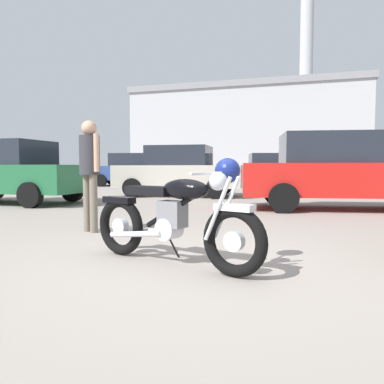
{
  "coord_description": "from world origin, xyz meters",
  "views": [
    {
      "loc": [
        0.72,
        -3.66,
        0.97
      ],
      "look_at": [
        -0.32,
        0.95,
        0.66
      ],
      "focal_mm": 35.26,
      "sensor_mm": 36.0,
      "label": 1
    }
  ],
  "objects_px": {
    "red_hatchback_near": "(352,168)",
    "white_estate_far": "(132,170)",
    "silver_sedan_mid": "(180,171)",
    "blue_hatchback_right": "(270,170)",
    "vintage_motorcycle": "(177,216)",
    "bystander": "(90,164)",
    "pale_sedan_back": "(10,172)"
  },
  "relations": [
    {
      "from": "vintage_motorcycle",
      "to": "silver_sedan_mid",
      "type": "xyz_separation_m",
      "value": [
        -2.21,
        8.62,
        0.34
      ]
    },
    {
      "from": "silver_sedan_mid",
      "to": "white_estate_far",
      "type": "bearing_deg",
      "value": 123.44
    },
    {
      "from": "blue_hatchback_right",
      "to": "red_hatchback_near",
      "type": "bearing_deg",
      "value": 90.26
    },
    {
      "from": "blue_hatchback_right",
      "to": "pale_sedan_back",
      "type": "bearing_deg",
      "value": 48.06
    },
    {
      "from": "silver_sedan_mid",
      "to": "pale_sedan_back",
      "type": "xyz_separation_m",
      "value": [
        -3.84,
        -3.39,
        0.0
      ]
    },
    {
      "from": "pale_sedan_back",
      "to": "white_estate_far",
      "type": "distance_m",
      "value": 9.51
    },
    {
      "from": "bystander",
      "to": "pale_sedan_back",
      "type": "distance_m",
      "value": 5.64
    },
    {
      "from": "white_estate_far",
      "to": "red_hatchback_near",
      "type": "bearing_deg",
      "value": 128.73
    },
    {
      "from": "bystander",
      "to": "red_hatchback_near",
      "type": "distance_m",
      "value": 5.97
    },
    {
      "from": "red_hatchback_near",
      "to": "blue_hatchback_right",
      "type": "height_order",
      "value": "red_hatchback_near"
    },
    {
      "from": "bystander",
      "to": "blue_hatchback_right",
      "type": "relative_size",
      "value": 0.37
    },
    {
      "from": "silver_sedan_mid",
      "to": "white_estate_far",
      "type": "height_order",
      "value": "same"
    },
    {
      "from": "white_estate_far",
      "to": "silver_sedan_mid",
      "type": "bearing_deg",
      "value": 118.25
    },
    {
      "from": "vintage_motorcycle",
      "to": "silver_sedan_mid",
      "type": "bearing_deg",
      "value": 127.84
    },
    {
      "from": "red_hatchback_near",
      "to": "white_estate_far",
      "type": "bearing_deg",
      "value": -50.77
    },
    {
      "from": "red_hatchback_near",
      "to": "white_estate_far",
      "type": "relative_size",
      "value": 1.11
    },
    {
      "from": "vintage_motorcycle",
      "to": "blue_hatchback_right",
      "type": "xyz_separation_m",
      "value": [
        0.6,
        16.16,
        0.34
      ]
    },
    {
      "from": "silver_sedan_mid",
      "to": "white_estate_far",
      "type": "xyz_separation_m",
      "value": [
        -4.14,
        6.11,
        0.0
      ]
    },
    {
      "from": "red_hatchback_near",
      "to": "blue_hatchback_right",
      "type": "bearing_deg",
      "value": -84.47
    },
    {
      "from": "pale_sedan_back",
      "to": "bystander",
      "type": "bearing_deg",
      "value": -36.86
    },
    {
      "from": "red_hatchback_near",
      "to": "silver_sedan_mid",
      "type": "distance_m",
      "value": 5.69
    },
    {
      "from": "bystander",
      "to": "white_estate_far",
      "type": "relative_size",
      "value": 0.38
    },
    {
      "from": "red_hatchback_near",
      "to": "blue_hatchback_right",
      "type": "relative_size",
      "value": 1.09
    },
    {
      "from": "red_hatchback_near",
      "to": "silver_sedan_mid",
      "type": "relative_size",
      "value": 1.15
    },
    {
      "from": "vintage_motorcycle",
      "to": "white_estate_far",
      "type": "distance_m",
      "value": 16.04
    },
    {
      "from": "blue_hatchback_right",
      "to": "silver_sedan_mid",
      "type": "bearing_deg",
      "value": 58.92
    },
    {
      "from": "bystander",
      "to": "pale_sedan_back",
      "type": "xyz_separation_m",
      "value": [
        -4.29,
        3.66,
        -0.18
      ]
    },
    {
      "from": "red_hatchback_near",
      "to": "bystander",
      "type": "bearing_deg",
      "value": 37.4
    },
    {
      "from": "bystander",
      "to": "white_estate_far",
      "type": "distance_m",
      "value": 13.94
    },
    {
      "from": "bystander",
      "to": "blue_hatchback_right",
      "type": "distance_m",
      "value": 14.78
    },
    {
      "from": "pale_sedan_back",
      "to": "blue_hatchback_right",
      "type": "distance_m",
      "value": 12.8
    },
    {
      "from": "vintage_motorcycle",
      "to": "pale_sedan_back",
      "type": "height_order",
      "value": "pale_sedan_back"
    }
  ]
}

